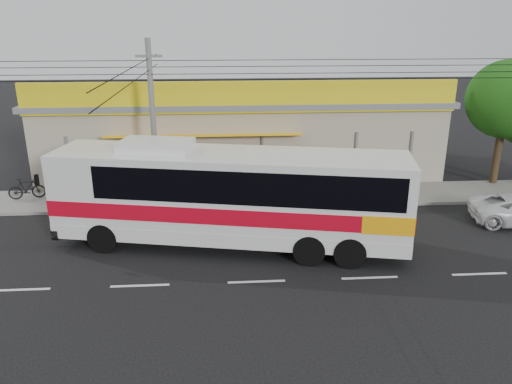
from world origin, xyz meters
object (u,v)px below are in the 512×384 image
(motorbike_dark, at_px, (27,189))
(utility_pole, at_px, (150,70))
(motorbike_red, at_px, (151,192))
(tree_far, at_px, (509,102))
(coach_bus, at_px, (235,192))

(motorbike_dark, height_order, utility_pole, utility_pole)
(motorbike_red, xyz_separation_m, utility_pole, (0.34, -0.18, 5.86))
(utility_pole, distance_m, tree_far, 18.26)
(coach_bus, distance_m, motorbike_red, 6.64)
(motorbike_red, height_order, utility_pole, utility_pole)
(motorbike_red, xyz_separation_m, tree_far, (18.41, 1.62, 3.93))
(coach_bus, xyz_separation_m, utility_pole, (-3.64, 4.88, 4.22))
(motorbike_red, relative_size, tree_far, 0.27)
(motorbike_dark, relative_size, tree_far, 0.26)
(coach_bus, relative_size, tree_far, 2.09)
(motorbike_red, bearing_deg, utility_pole, -137.94)
(motorbike_red, bearing_deg, tree_far, -105.57)
(utility_pole, bearing_deg, tree_far, 5.67)
(motorbike_red, relative_size, motorbike_dark, 1.02)
(motorbike_dark, distance_m, utility_pole, 8.80)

